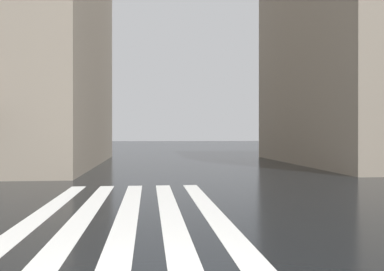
% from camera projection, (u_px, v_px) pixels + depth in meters
% --- Properties ---
extents(zebra_crossing, '(13.00, 4.50, 0.01)m').
position_uv_depth(zebra_crossing, '(125.00, 223.00, 8.89)').
color(zebra_crossing, silver).
rests_on(zebra_crossing, ground_plane).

